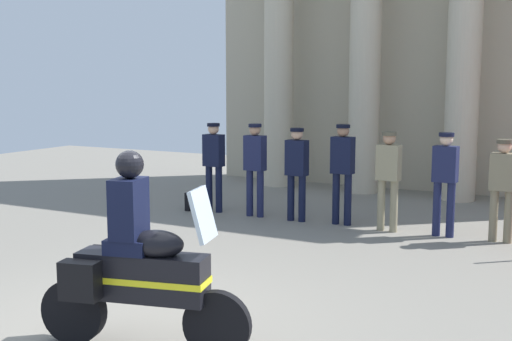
{
  "coord_description": "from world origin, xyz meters",
  "views": [
    {
      "loc": [
        4.22,
        -5.06,
        2.54
      ],
      "look_at": [
        0.14,
        2.68,
        1.33
      ],
      "focal_mm": 46.29,
      "sensor_mm": 36.0,
      "label": 1
    }
  ],
  "objects_px": {
    "officer_in_row_1": "(255,162)",
    "briefcase_on_ground": "(191,201)",
    "officer_in_row_6": "(503,182)",
    "officer_in_row_5": "(445,176)",
    "motorcycle_with_rider": "(135,268)",
    "officer_in_row_3": "(342,166)",
    "officer_in_row_4": "(388,173)",
    "officer_in_row_2": "(297,167)",
    "officer_in_row_0": "(214,160)"
  },
  "relations": [
    {
      "from": "officer_in_row_4",
      "to": "motorcycle_with_rider",
      "type": "bearing_deg",
      "value": 87.1
    },
    {
      "from": "officer_in_row_0",
      "to": "motorcycle_with_rider",
      "type": "relative_size",
      "value": 0.83
    },
    {
      "from": "briefcase_on_ground",
      "to": "officer_in_row_6",
      "type": "bearing_deg",
      "value": 1.05
    },
    {
      "from": "officer_in_row_5",
      "to": "officer_in_row_6",
      "type": "distance_m",
      "value": 0.88
    },
    {
      "from": "officer_in_row_4",
      "to": "officer_in_row_6",
      "type": "height_order",
      "value": "officer_in_row_4"
    },
    {
      "from": "officer_in_row_3",
      "to": "officer_in_row_5",
      "type": "xyz_separation_m",
      "value": [
        1.77,
        -0.07,
        -0.04
      ]
    },
    {
      "from": "officer_in_row_1",
      "to": "motorcycle_with_rider",
      "type": "distance_m",
      "value": 6.22
    },
    {
      "from": "officer_in_row_4",
      "to": "officer_in_row_5",
      "type": "distance_m",
      "value": 0.92
    },
    {
      "from": "motorcycle_with_rider",
      "to": "officer_in_row_3",
      "type": "bearing_deg",
      "value": 78.61
    },
    {
      "from": "officer_in_row_0",
      "to": "officer_in_row_1",
      "type": "distance_m",
      "value": 0.9
    },
    {
      "from": "officer_in_row_2",
      "to": "officer_in_row_0",
      "type": "bearing_deg",
      "value": 2.83
    },
    {
      "from": "officer_in_row_6",
      "to": "officer_in_row_4",
      "type": "bearing_deg",
      "value": 6.59
    },
    {
      "from": "officer_in_row_5",
      "to": "officer_in_row_6",
      "type": "relative_size",
      "value": 1.05
    },
    {
      "from": "officer_in_row_6",
      "to": "briefcase_on_ground",
      "type": "bearing_deg",
      "value": 4.52
    },
    {
      "from": "officer_in_row_1",
      "to": "officer_in_row_3",
      "type": "height_order",
      "value": "officer_in_row_3"
    },
    {
      "from": "officer_in_row_3",
      "to": "officer_in_row_4",
      "type": "relative_size",
      "value": 1.05
    },
    {
      "from": "officer_in_row_3",
      "to": "motorcycle_with_rider",
      "type": "distance_m",
      "value": 6.03
    },
    {
      "from": "officer_in_row_3",
      "to": "briefcase_on_ground",
      "type": "distance_m",
      "value": 3.19
    },
    {
      "from": "officer_in_row_4",
      "to": "briefcase_on_ground",
      "type": "relative_size",
      "value": 4.66
    },
    {
      "from": "officer_in_row_0",
      "to": "officer_in_row_4",
      "type": "distance_m",
      "value": 3.44
    },
    {
      "from": "officer_in_row_4",
      "to": "motorcycle_with_rider",
      "type": "distance_m",
      "value": 5.94
    },
    {
      "from": "officer_in_row_0",
      "to": "officer_in_row_3",
      "type": "height_order",
      "value": "officer_in_row_3"
    },
    {
      "from": "officer_in_row_5",
      "to": "motorcycle_with_rider",
      "type": "bearing_deg",
      "value": 78.67
    },
    {
      "from": "officer_in_row_5",
      "to": "officer_in_row_6",
      "type": "height_order",
      "value": "officer_in_row_5"
    },
    {
      "from": "officer_in_row_1",
      "to": "briefcase_on_ground",
      "type": "bearing_deg",
      "value": 4.95
    },
    {
      "from": "officer_in_row_0",
      "to": "officer_in_row_3",
      "type": "relative_size",
      "value": 0.97
    },
    {
      "from": "officer_in_row_5",
      "to": "officer_in_row_2",
      "type": "bearing_deg",
      "value": 4.16
    },
    {
      "from": "motorcycle_with_rider",
      "to": "briefcase_on_ground",
      "type": "height_order",
      "value": "motorcycle_with_rider"
    },
    {
      "from": "officer_in_row_0",
      "to": "officer_in_row_1",
      "type": "xyz_separation_m",
      "value": [
        0.9,
        -0.02,
        0.01
      ]
    },
    {
      "from": "officer_in_row_0",
      "to": "briefcase_on_ground",
      "type": "bearing_deg",
      "value": 9.55
    },
    {
      "from": "officer_in_row_2",
      "to": "officer_in_row_4",
      "type": "distance_m",
      "value": 1.69
    },
    {
      "from": "officer_in_row_0",
      "to": "officer_in_row_2",
      "type": "height_order",
      "value": "officer_in_row_0"
    },
    {
      "from": "officer_in_row_5",
      "to": "officer_in_row_4",
      "type": "bearing_deg",
      "value": 7.04
    },
    {
      "from": "officer_in_row_1",
      "to": "briefcase_on_ground",
      "type": "height_order",
      "value": "officer_in_row_1"
    },
    {
      "from": "officer_in_row_2",
      "to": "officer_in_row_5",
      "type": "relative_size",
      "value": 0.99
    },
    {
      "from": "officer_in_row_3",
      "to": "motorcycle_with_rider",
      "type": "xyz_separation_m",
      "value": [
        0.2,
        -6.03,
        -0.25
      ]
    },
    {
      "from": "officer_in_row_0",
      "to": "officer_in_row_6",
      "type": "relative_size",
      "value": 1.06
    },
    {
      "from": "officer_in_row_3",
      "to": "briefcase_on_ground",
      "type": "height_order",
      "value": "officer_in_row_3"
    },
    {
      "from": "motorcycle_with_rider",
      "to": "officer_in_row_5",
      "type": "bearing_deg",
      "value": 61.91
    },
    {
      "from": "officer_in_row_1",
      "to": "motorcycle_with_rider",
      "type": "height_order",
      "value": "motorcycle_with_rider"
    },
    {
      "from": "officer_in_row_3",
      "to": "officer_in_row_6",
      "type": "bearing_deg",
      "value": -177.15
    },
    {
      "from": "officer_in_row_2",
      "to": "motorcycle_with_rider",
      "type": "height_order",
      "value": "motorcycle_with_rider"
    },
    {
      "from": "officer_in_row_1",
      "to": "officer_in_row_4",
      "type": "relative_size",
      "value": 1.03
    },
    {
      "from": "officer_in_row_1",
      "to": "briefcase_on_ground",
      "type": "relative_size",
      "value": 4.8
    },
    {
      "from": "officer_in_row_0",
      "to": "officer_in_row_1",
      "type": "relative_size",
      "value": 0.99
    },
    {
      "from": "officer_in_row_4",
      "to": "officer_in_row_6",
      "type": "distance_m",
      "value": 1.79
    },
    {
      "from": "officer_in_row_0",
      "to": "officer_in_row_5",
      "type": "distance_m",
      "value": 4.35
    },
    {
      "from": "officer_in_row_4",
      "to": "officer_in_row_5",
      "type": "bearing_deg",
      "value": -172.96
    },
    {
      "from": "officer_in_row_1",
      "to": "officer_in_row_6",
      "type": "height_order",
      "value": "officer_in_row_1"
    },
    {
      "from": "officer_in_row_1",
      "to": "officer_in_row_6",
      "type": "relative_size",
      "value": 1.07
    }
  ]
}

